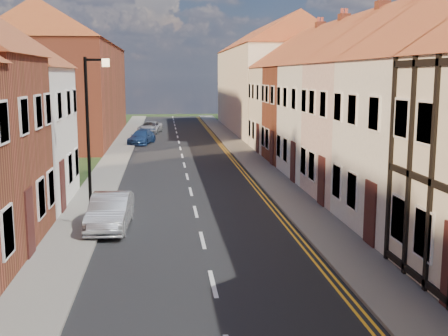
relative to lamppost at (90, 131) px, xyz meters
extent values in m
cube|color=black|center=(3.81, 10.00, -3.53)|extent=(7.00, 90.00, 0.02)
cube|color=slate|center=(-0.59, 10.00, -3.48)|extent=(1.80, 90.00, 0.12)
cube|color=slate|center=(8.21, 10.00, -3.48)|extent=(1.80, 90.00, 0.12)
cube|color=#B1908C|center=(13.11, 3.50, -0.54)|extent=(8.00, 5.00, 6.00)
cube|color=brown|center=(13.11, 1.60, 4.66)|extent=(0.60, 0.60, 1.60)
cube|color=beige|center=(13.11, 8.90, -0.54)|extent=(8.00, 5.80, 6.00)
cube|color=brown|center=(13.11, 6.60, 4.66)|extent=(0.60, 0.60, 1.60)
cube|color=brown|center=(13.11, 14.30, -0.54)|extent=(8.00, 5.00, 6.00)
cube|color=brown|center=(13.11, 12.40, 4.66)|extent=(0.60, 0.60, 1.60)
cube|color=beige|center=(13.11, 19.70, -0.54)|extent=(8.00, 5.80, 6.00)
cube|color=brown|center=(13.11, 17.40, 4.66)|extent=(0.60, 0.60, 1.60)
cube|color=beige|center=(13.11, 35.00, 0.46)|extent=(8.00, 24.00, 8.00)
cube|color=brown|center=(-5.49, 30.00, 0.46)|extent=(8.00, 24.00, 8.00)
cylinder|color=black|center=(-0.09, 0.00, -0.42)|extent=(0.12, 0.12, 6.00)
cube|color=black|center=(0.26, 0.00, 2.48)|extent=(0.70, 0.08, 0.08)
cube|color=#FFD899|center=(0.61, 0.00, 2.38)|extent=(0.25, 0.15, 0.28)
imported|color=#A5A8AD|center=(0.61, -0.15, -2.91)|extent=(1.54, 3.90, 1.26)
imported|color=navy|center=(0.82, 25.12, -2.98)|extent=(2.44, 4.12, 1.12)
imported|color=silver|center=(1.31, 33.67, -2.97)|extent=(2.52, 4.32, 1.13)
camera|label=1|loc=(2.57, -20.16, 1.96)|focal=45.00mm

